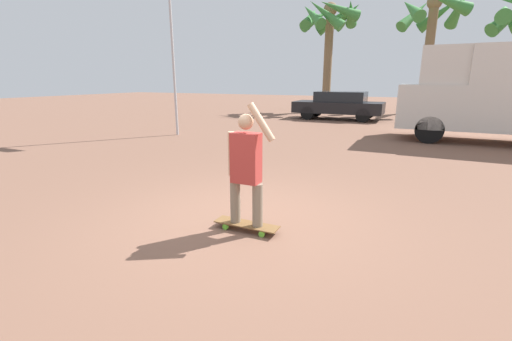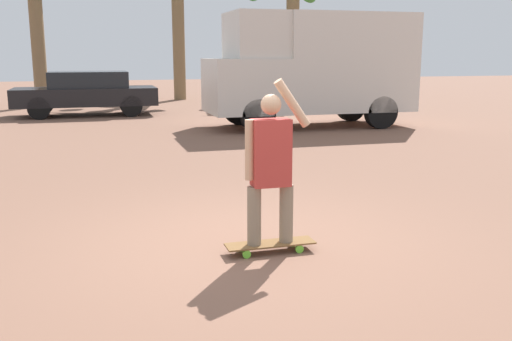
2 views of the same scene
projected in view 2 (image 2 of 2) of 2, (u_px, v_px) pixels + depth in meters
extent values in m
plane|color=brown|center=(247.00, 245.00, 6.02)|extent=(80.00, 80.00, 0.00)
cube|color=brown|center=(270.00, 244.00, 5.77)|extent=(0.91, 0.24, 0.02)
cylinder|color=#66C633|center=(247.00, 254.00, 5.61)|extent=(0.08, 0.03, 0.08)
cylinder|color=#66C633|center=(241.00, 248.00, 5.80)|extent=(0.08, 0.03, 0.08)
cylinder|color=#66C633|center=(299.00, 249.00, 5.77)|extent=(0.08, 0.03, 0.08)
cylinder|color=#66C633|center=(293.00, 243.00, 5.96)|extent=(0.08, 0.03, 0.08)
cylinder|color=gray|center=(254.00, 216.00, 5.67)|extent=(0.14, 0.14, 0.60)
cylinder|color=gray|center=(286.00, 213.00, 5.76)|extent=(0.14, 0.14, 0.60)
cube|color=#B23833|center=(271.00, 153.00, 5.59)|extent=(0.37, 0.22, 0.66)
sphere|color=tan|center=(271.00, 104.00, 5.49)|extent=(0.20, 0.20, 0.20)
cylinder|color=tan|center=(250.00, 150.00, 5.52)|extent=(0.09, 0.09, 0.59)
cylinder|color=tan|center=(292.00, 103.00, 5.55)|extent=(0.38, 0.09, 0.49)
cylinder|color=black|center=(258.00, 116.00, 14.39)|extent=(0.88, 0.28, 0.88)
cylinder|color=black|center=(239.00, 109.00, 16.16)|extent=(0.88, 0.28, 0.88)
cylinder|color=black|center=(381.00, 112.00, 15.34)|extent=(0.88, 0.28, 0.88)
cylinder|color=black|center=(351.00, 106.00, 17.10)|extent=(0.88, 0.28, 0.88)
cube|color=silver|center=(245.00, 86.00, 15.11)|extent=(1.95, 2.16, 1.42)
cube|color=black|center=(231.00, 75.00, 14.95)|extent=(0.04, 1.83, 0.71)
cube|color=silver|center=(342.00, 63.00, 15.75)|extent=(3.62, 2.16, 2.62)
cube|color=silver|center=(255.00, 35.00, 14.93)|extent=(1.37, 1.98, 1.20)
cylinder|color=black|center=(39.00, 108.00, 17.48)|extent=(0.69, 0.22, 0.69)
cylinder|color=black|center=(43.00, 104.00, 19.00)|extent=(0.69, 0.22, 0.69)
cylinder|color=black|center=(131.00, 106.00, 18.24)|extent=(0.69, 0.22, 0.69)
cylinder|color=black|center=(128.00, 102.00, 19.76)|extent=(0.69, 0.22, 0.69)
cube|color=black|center=(86.00, 96.00, 18.56)|extent=(4.49, 1.84, 0.56)
cube|color=black|center=(88.00, 80.00, 18.49)|extent=(2.47, 1.62, 0.52)
cylinder|color=brown|center=(293.00, 34.00, 23.94)|extent=(0.54, 0.54, 5.59)
cylinder|color=brown|center=(178.00, 26.00, 24.64)|extent=(0.53, 0.53, 6.37)
cylinder|color=brown|center=(37.00, 25.00, 21.39)|extent=(0.51, 0.51, 6.11)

